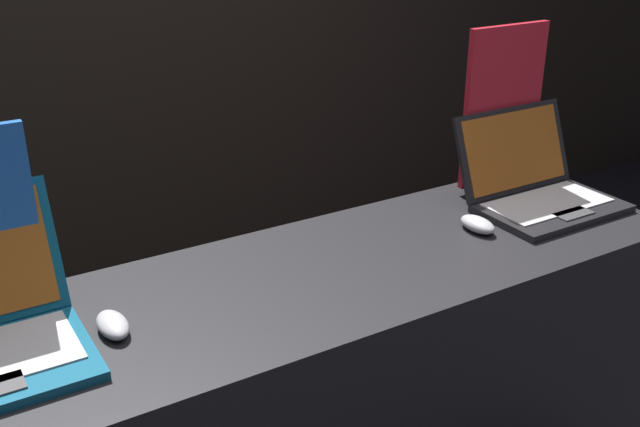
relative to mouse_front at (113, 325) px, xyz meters
name	(u,v)px	position (x,y,z in m)	size (l,w,h in m)	color
display_counter	(315,423)	(0.48, 0.00, -0.45)	(1.93, 0.56, 0.86)	black
mouse_front	(113,325)	(0.00, 0.00, 0.00)	(0.06, 0.11, 0.04)	#B2B2B7
laptop_back	(537,185)	(1.22, 0.04, 0.04)	(0.40, 0.34, 0.25)	black
mouse_back	(478,224)	(0.96, -0.01, 0.00)	(0.06, 0.11, 0.04)	#B2B2B7
promo_stand_back	(502,113)	(1.22, 0.20, 0.21)	(0.28, 0.07, 0.48)	black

